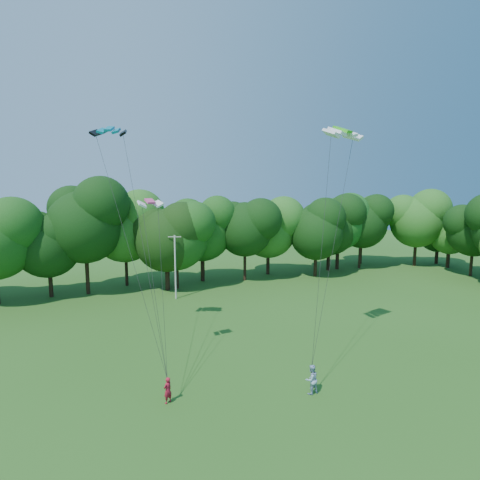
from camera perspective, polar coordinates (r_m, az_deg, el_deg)
name	(u,v)px	position (r m, az deg, el deg)	size (l,w,h in m)	color
utility_pole	(175,266)	(42.72, -9.84, -3.95)	(1.36, 0.66, 7.28)	beige
kite_flyer_left	(168,390)	(23.62, -10.97, -21.55)	(0.56, 0.37, 1.55)	#AD162C
kite_flyer_right	(311,379)	(24.45, 10.83, -20.13)	(0.88, 0.68, 1.81)	#95B1CF
kite_teal	(109,129)	(30.49, -19.30, 15.70)	(2.76, 1.97, 0.54)	#04728D
kite_green	(342,130)	(28.91, 15.35, 15.90)	(3.35, 2.11, 0.68)	green
kite_pink	(150,201)	(25.78, -13.57, 5.78)	(1.74, 1.04, 0.37)	#DA3C81
tree_back_center	(166,229)	(46.07, -11.18, 1.71)	(8.40, 8.40, 12.21)	#302512
tree_back_east	(339,217)	(59.53, 14.81, 3.36)	(8.92, 8.92, 12.97)	black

